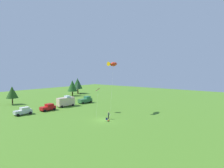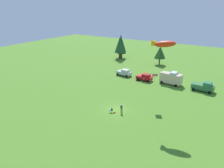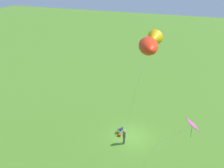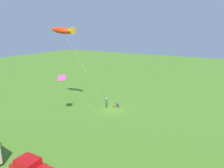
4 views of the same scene
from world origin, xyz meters
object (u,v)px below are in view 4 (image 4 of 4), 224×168
person_kite_flyer (106,102)px  kite_large_fish (64,30)px  kite_diamond_rainbow (63,79)px  folding_chair (118,105)px  backpack_on_grass (114,107)px

person_kite_flyer → kite_large_fish: bearing=121.5°
kite_large_fish → kite_diamond_rainbow: bearing=124.0°
folding_chair → kite_large_fish: bearing=141.6°
kite_large_fish → kite_diamond_rainbow: kite_large_fish is taller
folding_chair → kite_diamond_rainbow: (5.29, 7.64, 5.65)m
person_kite_flyer → backpack_on_grass: size_ratio=5.44×
kite_diamond_rainbow → folding_chair: bearing=-124.7°
folding_chair → person_kite_flyer: bearing=141.0°
person_kite_flyer → folding_chair: bearing=-59.3°
folding_chair → backpack_on_grass: (0.64, 0.06, -0.38)m
folding_chair → kite_diamond_rainbow: 10.87m
folding_chair → backpack_on_grass: 0.74m
person_kite_flyer → backpack_on_grass: bearing=-48.7°
backpack_on_grass → kite_diamond_rainbow: 10.74m
backpack_on_grass → kite_diamond_rainbow: (4.65, 7.58, 6.02)m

